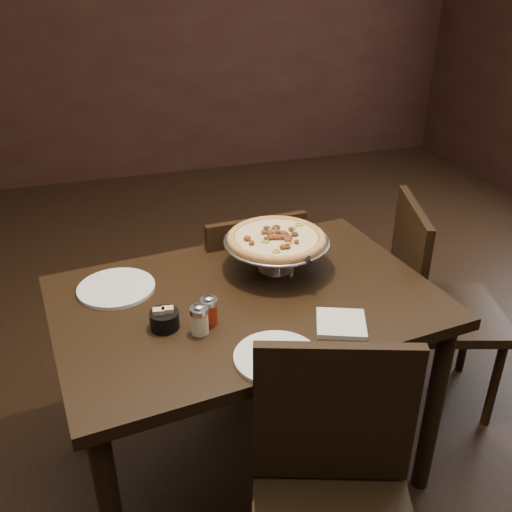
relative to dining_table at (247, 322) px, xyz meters
name	(u,v)px	position (x,y,z in m)	size (l,w,h in m)	color
room	(267,116)	(0.10, 0.09, 0.70)	(6.04, 7.04, 2.84)	black
dining_table	(247,322)	(0.00, 0.00, 0.00)	(1.38, 1.00, 0.81)	black
pizza_stand	(276,239)	(0.16, 0.14, 0.24)	(0.39, 0.39, 0.16)	silver
parmesan_shaker	(199,320)	(-0.20, -0.16, 0.15)	(0.06, 0.06, 0.10)	beige
pepper_flake_shaker	(209,311)	(-0.16, -0.12, 0.15)	(0.06, 0.06, 0.10)	maroon
packet_caddy	(164,319)	(-0.30, -0.10, 0.14)	(0.09, 0.09, 0.07)	black
napkin_stack	(341,324)	(0.24, -0.26, 0.11)	(0.15, 0.15, 0.02)	silver
plate_left	(116,288)	(-0.42, 0.18, 0.11)	(0.27, 0.27, 0.01)	white
plate_near	(277,357)	(-0.01, -0.35, 0.11)	(0.25, 0.25, 0.01)	white
serving_spatula	(307,256)	(0.22, 0.00, 0.23)	(0.13, 0.13, 0.02)	silver
chair_far	(247,292)	(0.15, 0.50, -0.20)	(0.45, 0.45, 0.92)	black
chair_near	(334,503)	(0.05, -0.66, -0.17)	(0.57, 0.57, 0.97)	black
chair_side	(432,300)	(0.88, 0.15, -0.17)	(0.57, 0.57, 0.97)	black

